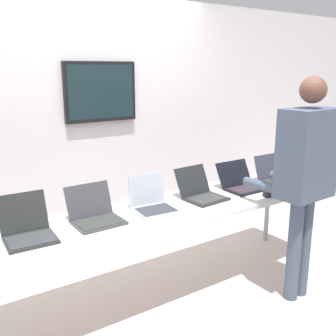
{
  "coord_description": "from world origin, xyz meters",
  "views": [
    {
      "loc": [
        -1.55,
        -2.42,
        1.81
      ],
      "look_at": [
        0.15,
        0.09,
        1.04
      ],
      "focal_mm": 41.92,
      "sensor_mm": 36.0,
      "label": 1
    }
  ],
  "objects_px": {
    "workbench": "(159,215)",
    "laptop_station_3": "(201,192)",
    "laptop_station_0": "(28,229)",
    "person": "(305,169)",
    "laptop_station_5": "(276,175)",
    "laptop_station_1": "(95,214)",
    "laptop_station_2": "(152,202)",
    "coffee_mug": "(268,192)",
    "laptop_station_4": "(242,183)"
  },
  "relations": [
    {
      "from": "laptop_station_1",
      "to": "person",
      "type": "xyz_separation_m",
      "value": [
        1.43,
        -0.67,
        0.27
      ]
    },
    {
      "from": "laptop_station_1",
      "to": "coffee_mug",
      "type": "relative_size",
      "value": 3.95
    },
    {
      "from": "laptop_station_2",
      "to": "laptop_station_5",
      "type": "xyz_separation_m",
      "value": [
        1.43,
        0.0,
        -0.0
      ]
    },
    {
      "from": "laptop_station_0",
      "to": "laptop_station_1",
      "type": "bearing_deg",
      "value": 1.76
    },
    {
      "from": "workbench",
      "to": "laptop_station_1",
      "type": "xyz_separation_m",
      "value": [
        -0.51,
        0.05,
        0.1
      ]
    },
    {
      "from": "laptop_station_5",
      "to": "coffee_mug",
      "type": "bearing_deg",
      "value": -146.9
    },
    {
      "from": "laptop_station_0",
      "to": "person",
      "type": "height_order",
      "value": "person"
    },
    {
      "from": "laptop_station_5",
      "to": "person",
      "type": "relative_size",
      "value": 0.21
    },
    {
      "from": "laptop_station_2",
      "to": "person",
      "type": "relative_size",
      "value": 0.18
    },
    {
      "from": "laptop_station_2",
      "to": "laptop_station_3",
      "type": "bearing_deg",
      "value": 0.66
    },
    {
      "from": "laptop_station_2",
      "to": "workbench",
      "type": "bearing_deg",
      "value": -38.24
    },
    {
      "from": "laptop_station_3",
      "to": "person",
      "type": "xyz_separation_m",
      "value": [
        0.47,
        -0.66,
        0.27
      ]
    },
    {
      "from": "laptop_station_3",
      "to": "laptop_station_5",
      "type": "bearing_deg",
      "value": -0.08
    },
    {
      "from": "laptop_station_0",
      "to": "laptop_station_3",
      "type": "distance_m",
      "value": 1.43
    },
    {
      "from": "workbench",
      "to": "person",
      "type": "distance_m",
      "value": 1.17
    },
    {
      "from": "laptop_station_4",
      "to": "laptop_station_1",
      "type": "bearing_deg",
      "value": 179.78
    },
    {
      "from": "laptop_station_0",
      "to": "workbench",
      "type": "bearing_deg",
      "value": -2.21
    },
    {
      "from": "laptop_station_1",
      "to": "laptop_station_2",
      "type": "height_order",
      "value": "laptop_station_2"
    },
    {
      "from": "person",
      "to": "coffee_mug",
      "type": "xyz_separation_m",
      "value": [
        0.03,
        0.37,
        -0.28
      ]
    },
    {
      "from": "laptop_station_3",
      "to": "laptop_station_4",
      "type": "distance_m",
      "value": 0.48
    },
    {
      "from": "person",
      "to": "laptop_station_3",
      "type": "bearing_deg",
      "value": 125.6
    },
    {
      "from": "laptop_station_1",
      "to": "laptop_station_2",
      "type": "xyz_separation_m",
      "value": [
        0.47,
        -0.02,
        0.0
      ]
    },
    {
      "from": "laptop_station_5",
      "to": "person",
      "type": "bearing_deg",
      "value": -125.36
    },
    {
      "from": "laptop_station_1",
      "to": "laptop_station_3",
      "type": "height_order",
      "value": "laptop_station_1"
    },
    {
      "from": "workbench",
      "to": "laptop_station_1",
      "type": "distance_m",
      "value": 0.52
    },
    {
      "from": "laptop_station_0",
      "to": "coffee_mug",
      "type": "bearing_deg",
      "value": -8.48
    },
    {
      "from": "workbench",
      "to": "laptop_station_4",
      "type": "height_order",
      "value": "laptop_station_4"
    },
    {
      "from": "laptop_station_0",
      "to": "laptop_station_2",
      "type": "bearing_deg",
      "value": -0.29
    },
    {
      "from": "workbench",
      "to": "person",
      "type": "bearing_deg",
      "value": -34.07
    },
    {
      "from": "laptop_station_2",
      "to": "coffee_mug",
      "type": "xyz_separation_m",
      "value": [
        0.99,
        -0.28,
        -0.02
      ]
    },
    {
      "from": "laptop_station_0",
      "to": "coffee_mug",
      "type": "distance_m",
      "value": 1.95
    },
    {
      "from": "laptop_station_0",
      "to": "person",
      "type": "bearing_deg",
      "value": -19.1
    },
    {
      "from": "laptop_station_4",
      "to": "coffee_mug",
      "type": "xyz_separation_m",
      "value": [
        0.02,
        -0.3,
        -0.01
      ]
    },
    {
      "from": "workbench",
      "to": "person",
      "type": "xyz_separation_m",
      "value": [
        0.92,
        -0.62,
        0.37
      ]
    },
    {
      "from": "person",
      "to": "laptop_station_0",
      "type": "bearing_deg",
      "value": 160.9
    },
    {
      "from": "laptop_station_1",
      "to": "laptop_station_5",
      "type": "bearing_deg",
      "value": -0.46
    },
    {
      "from": "workbench",
      "to": "coffee_mug",
      "type": "xyz_separation_m",
      "value": [
        0.95,
        -0.25,
        0.09
      ]
    },
    {
      "from": "laptop_station_0",
      "to": "coffee_mug",
      "type": "height_order",
      "value": "laptop_station_0"
    },
    {
      "from": "person",
      "to": "laptop_station_4",
      "type": "bearing_deg",
      "value": 89.19
    },
    {
      "from": "laptop_station_1",
      "to": "person",
      "type": "height_order",
      "value": "person"
    },
    {
      "from": "laptop_station_2",
      "to": "laptop_station_0",
      "type": "bearing_deg",
      "value": 179.71
    },
    {
      "from": "laptop_station_0",
      "to": "person",
      "type": "distance_m",
      "value": 2.03
    },
    {
      "from": "laptop_station_5",
      "to": "laptop_station_0",
      "type": "bearing_deg",
      "value": 179.99
    },
    {
      "from": "coffee_mug",
      "to": "laptop_station_4",
      "type": "bearing_deg",
      "value": 93.33
    },
    {
      "from": "workbench",
      "to": "laptop_station_5",
      "type": "distance_m",
      "value": 1.39
    },
    {
      "from": "coffee_mug",
      "to": "laptop_station_3",
      "type": "bearing_deg",
      "value": 149.97
    },
    {
      "from": "laptop_station_4",
      "to": "laptop_station_5",
      "type": "bearing_deg",
      "value": -1.19
    },
    {
      "from": "laptop_station_2",
      "to": "laptop_station_3",
      "type": "distance_m",
      "value": 0.49
    },
    {
      "from": "laptop_station_2",
      "to": "laptop_station_4",
      "type": "distance_m",
      "value": 0.97
    },
    {
      "from": "workbench",
      "to": "laptop_station_3",
      "type": "height_order",
      "value": "laptop_station_3"
    }
  ]
}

